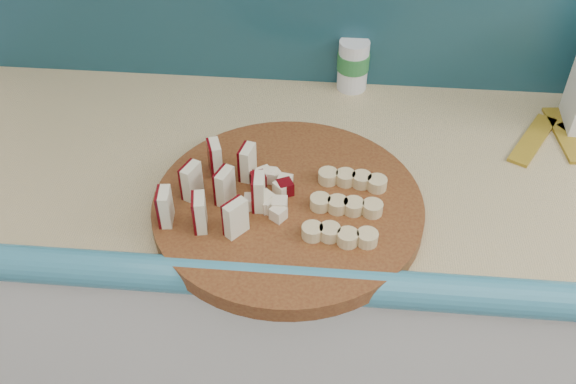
# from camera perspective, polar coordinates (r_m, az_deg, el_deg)

# --- Properties ---
(kitchen_counter) EXTENTS (2.20, 0.63, 0.91)m
(kitchen_counter) POSITION_cam_1_polar(r_m,az_deg,el_deg) (1.57, 15.20, -11.02)
(kitchen_counter) COLOR silver
(kitchen_counter) RESTS_ON ground
(cutting_board) EXTENTS (0.52, 0.52, 0.03)m
(cutting_board) POSITION_cam_1_polar(r_m,az_deg,el_deg) (1.09, 0.00, -1.34)
(cutting_board) COLOR #4F2011
(cutting_board) RESTS_ON kitchen_counter
(apple_wedges) EXTENTS (0.17, 0.19, 0.06)m
(apple_wedges) POSITION_cam_1_polar(r_m,az_deg,el_deg) (1.06, -6.32, 0.29)
(apple_wedges) COLOR beige
(apple_wedges) RESTS_ON cutting_board
(apple_chunks) EXTENTS (0.07, 0.07, 0.02)m
(apple_chunks) POSITION_cam_1_polar(r_m,az_deg,el_deg) (1.08, -1.53, -0.09)
(apple_chunks) COLOR #FCEBCA
(apple_chunks) RESTS_ON cutting_board
(banana_slices) EXTENTS (0.14, 0.18, 0.02)m
(banana_slices) POSITION_cam_1_polar(r_m,az_deg,el_deg) (1.06, 5.18, -1.20)
(banana_slices) COLOR #D4BB81
(banana_slices) RESTS_ON cutting_board
(canister) EXTENTS (0.07, 0.07, 0.11)m
(canister) POSITION_cam_1_polar(r_m,az_deg,el_deg) (1.39, 5.81, 11.24)
(canister) COLOR white
(canister) RESTS_ON kitchen_counter
(banana_peel) EXTENTS (0.25, 0.21, 0.01)m
(banana_peel) POSITION_cam_1_polar(r_m,az_deg,el_deg) (1.37, 23.43, 4.25)
(banana_peel) COLOR #B68F23
(banana_peel) RESTS_ON kitchen_counter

